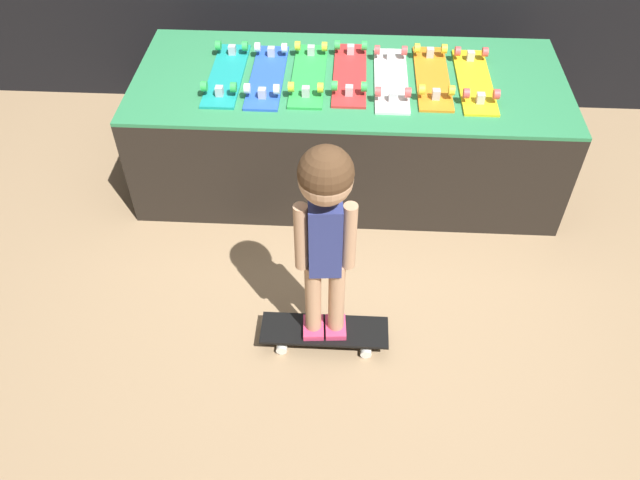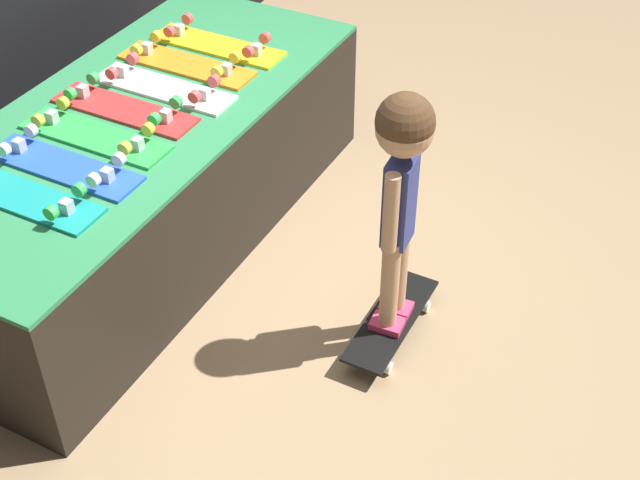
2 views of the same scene
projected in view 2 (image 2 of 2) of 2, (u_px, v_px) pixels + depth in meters
The scene contains 11 objects.
ground_plane at pixel (274, 279), 3.98m from camera, with size 16.00×16.00×0.00m, color #9E7F5B.
display_rack at pixel (139, 176), 4.01m from camera, with size 2.39×1.01×0.67m.
skateboard_teal_on_rack at pixel (22, 195), 3.32m from camera, with size 0.18×0.66×0.09m.
skateboard_blue_on_rack at pixel (63, 164), 3.47m from camera, with size 0.18×0.66×0.09m.
skateboard_green_on_rack at pixel (95, 135), 3.63m from camera, with size 0.18×0.66×0.09m.
skateboard_red_on_rack at pixel (124, 108), 3.80m from camera, with size 0.18×0.66×0.09m.
skateboard_white_on_rack at pixel (164, 86), 3.94m from camera, with size 0.18×0.66×0.09m.
skateboard_orange_on_rack at pixel (186, 63), 4.10m from camera, with size 0.18×0.66×0.09m.
skateboard_yellow_on_rack at pixel (218, 44), 4.25m from camera, with size 0.18×0.66×0.09m.
skateboard_on_floor at pixel (391, 322), 3.67m from camera, with size 0.60×0.18×0.09m.
child at pixel (402, 172), 3.19m from camera, with size 0.25×0.21×1.05m.
Camera 2 is at (-2.53, -1.55, 2.67)m, focal length 50.00 mm.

